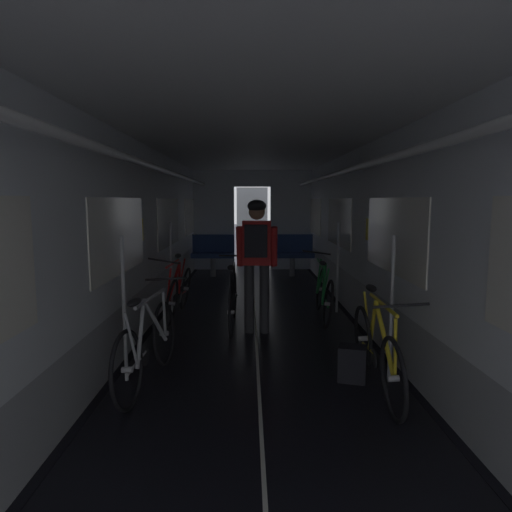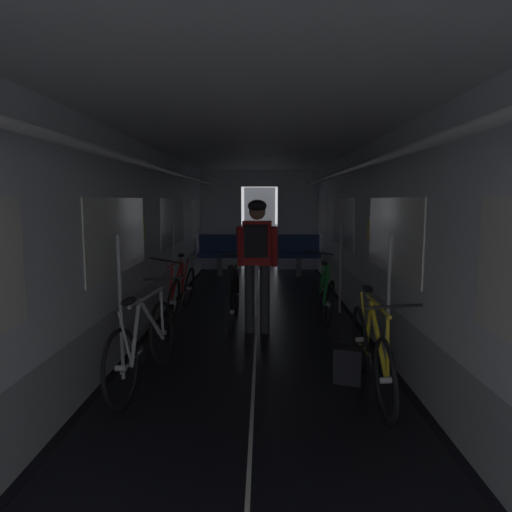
{
  "view_description": "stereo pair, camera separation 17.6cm",
  "coord_description": "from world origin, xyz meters",
  "px_view_note": "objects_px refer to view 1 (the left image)",
  "views": [
    {
      "loc": [
        -0.09,
        -2.04,
        1.73
      ],
      "look_at": [
        0.0,
        3.5,
        1.03
      ],
      "focal_mm": 31.37,
      "sensor_mm": 36.0,
      "label": 1
    },
    {
      "loc": [
        0.09,
        -2.04,
        1.73
      ],
      "look_at": [
        0.0,
        3.5,
        1.03
      ],
      "focal_mm": 31.37,
      "sensor_mm": 36.0,
      "label": 2
    }
  ],
  "objects_px": {
    "bicycle_yellow": "(376,350)",
    "bicycle_silver": "(148,345)",
    "bicycle_black_in_aisle": "(233,299)",
    "bicycle_green": "(324,293)",
    "backpack_on_floor": "(352,364)",
    "bicycle_red": "(179,292)",
    "bench_seat_far_right": "(292,251)",
    "person_cyclist_aisle": "(257,251)",
    "bench_seat_far_left": "(213,251)"
  },
  "relations": [
    {
      "from": "bench_seat_far_left",
      "to": "bench_seat_far_right",
      "type": "distance_m",
      "value": 1.8
    },
    {
      "from": "bicycle_green",
      "to": "bicycle_yellow",
      "type": "xyz_separation_m",
      "value": [
        0.05,
        -2.52,
        0.0
      ]
    },
    {
      "from": "person_cyclist_aisle",
      "to": "backpack_on_floor",
      "type": "xyz_separation_m",
      "value": [
        0.89,
        -1.58,
        -0.9
      ]
    },
    {
      "from": "bicycle_green",
      "to": "bicycle_yellow",
      "type": "distance_m",
      "value": 2.52
    },
    {
      "from": "bench_seat_far_right",
      "to": "bicycle_green",
      "type": "relative_size",
      "value": 0.58
    },
    {
      "from": "person_cyclist_aisle",
      "to": "bench_seat_far_left",
      "type": "bearing_deg",
      "value": 101.64
    },
    {
      "from": "bench_seat_far_left",
      "to": "bicycle_green",
      "type": "height_order",
      "value": "same"
    },
    {
      "from": "bench_seat_far_right",
      "to": "bicycle_black_in_aisle",
      "type": "height_order",
      "value": "bench_seat_far_right"
    },
    {
      "from": "bicycle_red",
      "to": "bicycle_black_in_aisle",
      "type": "xyz_separation_m",
      "value": [
        0.82,
        -0.54,
        0.0
      ]
    },
    {
      "from": "bicycle_yellow",
      "to": "bicycle_silver",
      "type": "bearing_deg",
      "value": 174.58
    },
    {
      "from": "backpack_on_floor",
      "to": "bench_seat_far_left",
      "type": "bearing_deg",
      "value": 106.67
    },
    {
      "from": "person_cyclist_aisle",
      "to": "backpack_on_floor",
      "type": "distance_m",
      "value": 2.03
    },
    {
      "from": "bicycle_green",
      "to": "backpack_on_floor",
      "type": "distance_m",
      "value": 2.29
    },
    {
      "from": "bicycle_red",
      "to": "bicycle_yellow",
      "type": "bearing_deg",
      "value": -50.29
    },
    {
      "from": "bench_seat_far_left",
      "to": "bicycle_silver",
      "type": "xyz_separation_m",
      "value": [
        -0.13,
        -6.06,
        -0.18
      ]
    },
    {
      "from": "person_cyclist_aisle",
      "to": "bicycle_red",
      "type": "bearing_deg",
      "value": 144.84
    },
    {
      "from": "bicycle_green",
      "to": "bench_seat_far_left",
      "type": "bearing_deg",
      "value": 116.99
    },
    {
      "from": "bench_seat_far_right",
      "to": "bicycle_black_in_aisle",
      "type": "xyz_separation_m",
      "value": [
        -1.21,
        -4.17,
        -0.18
      ]
    },
    {
      "from": "bicycle_silver",
      "to": "backpack_on_floor",
      "type": "height_order",
      "value": "bicycle_silver"
    },
    {
      "from": "bicycle_red",
      "to": "bicycle_yellow",
      "type": "distance_m",
      "value": 3.42
    },
    {
      "from": "bicycle_green",
      "to": "backpack_on_floor",
      "type": "bearing_deg",
      "value": -92.56
    },
    {
      "from": "bicycle_green",
      "to": "bicycle_yellow",
      "type": "height_order",
      "value": "bicycle_green"
    },
    {
      "from": "bicycle_red",
      "to": "bicycle_yellow",
      "type": "relative_size",
      "value": 1.0
    },
    {
      "from": "bicycle_yellow",
      "to": "bicycle_black_in_aisle",
      "type": "relative_size",
      "value": 1.0
    },
    {
      "from": "bicycle_red",
      "to": "bicycle_yellow",
      "type": "height_order",
      "value": "bicycle_red"
    },
    {
      "from": "bicycle_silver",
      "to": "person_cyclist_aisle",
      "type": "xyz_separation_m",
      "value": [
        1.05,
        1.63,
        0.69
      ]
    },
    {
      "from": "backpack_on_floor",
      "to": "bench_seat_far_right",
      "type": "bearing_deg",
      "value": 90.03
    },
    {
      "from": "bicycle_black_in_aisle",
      "to": "backpack_on_floor",
      "type": "xyz_separation_m",
      "value": [
        1.21,
        -1.85,
        -0.21
      ]
    },
    {
      "from": "backpack_on_floor",
      "to": "bicycle_yellow",
      "type": "bearing_deg",
      "value": -57.33
    },
    {
      "from": "bench_seat_far_right",
      "to": "bicycle_red",
      "type": "relative_size",
      "value": 0.58
    },
    {
      "from": "bench_seat_far_right",
      "to": "person_cyclist_aisle",
      "type": "bearing_deg",
      "value": -101.3
    },
    {
      "from": "bicycle_red",
      "to": "bicycle_green",
      "type": "bearing_deg",
      "value": -2.88
    },
    {
      "from": "bench_seat_far_left",
      "to": "bicycle_black_in_aisle",
      "type": "xyz_separation_m",
      "value": [
        0.59,
        -4.17,
        -0.18
      ]
    },
    {
      "from": "bicycle_yellow",
      "to": "person_cyclist_aisle",
      "type": "bearing_deg",
      "value": 119.77
    },
    {
      "from": "bicycle_green",
      "to": "bicycle_silver",
      "type": "relative_size",
      "value": 1.0
    },
    {
      "from": "bench_seat_far_left",
      "to": "backpack_on_floor",
      "type": "relative_size",
      "value": 2.89
    },
    {
      "from": "bicycle_yellow",
      "to": "backpack_on_floor",
      "type": "xyz_separation_m",
      "value": [
        -0.16,
        0.24,
        -0.21
      ]
    },
    {
      "from": "backpack_on_floor",
      "to": "bicycle_silver",
      "type": "bearing_deg",
      "value": -178.69
    },
    {
      "from": "bicycle_red",
      "to": "person_cyclist_aisle",
      "type": "height_order",
      "value": "person_cyclist_aisle"
    },
    {
      "from": "bicycle_green",
      "to": "person_cyclist_aisle",
      "type": "distance_m",
      "value": 1.39
    },
    {
      "from": "bench_seat_far_left",
      "to": "bicycle_silver",
      "type": "bearing_deg",
      "value": -91.27
    },
    {
      "from": "bench_seat_far_left",
      "to": "bicycle_red",
      "type": "height_order",
      "value": "bicycle_red"
    },
    {
      "from": "bicycle_green",
      "to": "bicycle_black_in_aisle",
      "type": "distance_m",
      "value": 1.38
    },
    {
      "from": "backpack_on_floor",
      "to": "bicycle_red",
      "type": "bearing_deg",
      "value": 130.36
    },
    {
      "from": "bicycle_green",
      "to": "person_cyclist_aisle",
      "type": "xyz_separation_m",
      "value": [
        -0.99,
        -0.69,
        0.69
      ]
    },
    {
      "from": "bicycle_red",
      "to": "backpack_on_floor",
      "type": "xyz_separation_m",
      "value": [
        2.03,
        -2.38,
        -0.21
      ]
    },
    {
      "from": "bicycle_silver",
      "to": "bicycle_black_in_aisle",
      "type": "xyz_separation_m",
      "value": [
        0.73,
        1.89,
        0.0
      ]
    },
    {
      "from": "bicycle_silver",
      "to": "bicycle_yellow",
      "type": "relative_size",
      "value": 1.0
    },
    {
      "from": "bicycle_silver",
      "to": "bicycle_yellow",
      "type": "xyz_separation_m",
      "value": [
        2.09,
        -0.2,
        0.0
      ]
    },
    {
      "from": "bicycle_silver",
      "to": "bicycle_black_in_aisle",
      "type": "relative_size",
      "value": 1.0
    }
  ]
}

